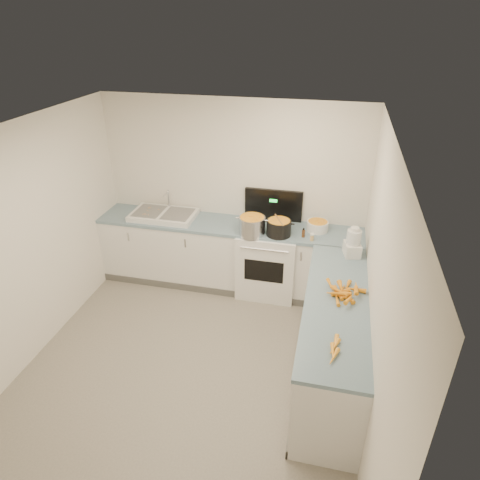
% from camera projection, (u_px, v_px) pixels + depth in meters
% --- Properties ---
extents(floor, '(3.50, 4.00, 0.00)m').
position_uv_depth(floor, '(190.00, 370.00, 4.60)').
color(floor, gray).
rests_on(floor, ground).
extents(ceiling, '(3.50, 4.00, 0.00)m').
position_uv_depth(ceiling, '(172.00, 140.00, 3.41)').
color(ceiling, white).
rests_on(ceiling, ground).
extents(wall_back, '(3.50, 0.00, 2.50)m').
position_uv_depth(wall_back, '(233.00, 194.00, 5.72)').
color(wall_back, white).
rests_on(wall_back, ground).
extents(wall_front, '(3.50, 0.00, 2.50)m').
position_uv_depth(wall_front, '(55.00, 468.00, 2.29)').
color(wall_front, white).
rests_on(wall_front, ground).
extents(wall_left, '(0.00, 4.00, 2.50)m').
position_uv_depth(wall_left, '(20.00, 251.00, 4.35)').
color(wall_left, white).
rests_on(wall_left, ground).
extents(wall_right, '(0.00, 4.00, 2.50)m').
position_uv_depth(wall_right, '(376.00, 297.00, 3.66)').
color(wall_right, white).
rests_on(wall_right, ground).
extents(counter_back, '(3.50, 0.62, 0.94)m').
position_uv_depth(counter_back, '(229.00, 255.00, 5.83)').
color(counter_back, white).
rests_on(counter_back, ground).
extents(counter_right, '(0.62, 2.20, 0.94)m').
position_uv_depth(counter_right, '(332.00, 339.00, 4.34)').
color(counter_right, white).
rests_on(counter_right, ground).
extents(stove, '(0.76, 0.65, 1.36)m').
position_uv_depth(stove, '(268.00, 260.00, 5.71)').
color(stove, white).
rests_on(stove, ground).
extents(sink, '(0.86, 0.52, 0.31)m').
position_uv_depth(sink, '(164.00, 215.00, 5.77)').
color(sink, white).
rests_on(sink, counter_back).
extents(steel_pot, '(0.40, 0.40, 0.24)m').
position_uv_depth(steel_pot, '(252.00, 226.00, 5.33)').
color(steel_pot, silver).
rests_on(steel_pot, stove).
extents(black_pot, '(0.39, 0.39, 0.22)m').
position_uv_depth(black_pot, '(279.00, 228.00, 5.29)').
color(black_pot, black).
rests_on(black_pot, stove).
extents(wooden_spoon, '(0.16, 0.30, 0.01)m').
position_uv_depth(wooden_spoon, '(279.00, 220.00, 5.24)').
color(wooden_spoon, '#AD7A47').
rests_on(wooden_spoon, black_pot).
extents(mixing_bowl, '(0.33, 0.33, 0.13)m').
position_uv_depth(mixing_bowl, '(317.00, 226.00, 5.41)').
color(mixing_bowl, white).
rests_on(mixing_bowl, counter_back).
extents(extract_bottle, '(0.04, 0.04, 0.10)m').
position_uv_depth(extract_bottle, '(303.00, 234.00, 5.26)').
color(extract_bottle, '#593319').
rests_on(extract_bottle, counter_back).
extents(spice_jar, '(0.04, 0.04, 0.08)m').
position_uv_depth(spice_jar, '(312.00, 238.00, 5.19)').
color(spice_jar, '#E5B266').
rests_on(spice_jar, counter_back).
extents(food_processor, '(0.21, 0.24, 0.35)m').
position_uv_depth(food_processor, '(353.00, 244.00, 4.82)').
color(food_processor, white).
rests_on(food_processor, counter_right).
extents(carrot_pile, '(0.40, 0.46, 0.09)m').
position_uv_depth(carrot_pile, '(343.00, 292.00, 4.19)').
color(carrot_pile, orange).
rests_on(carrot_pile, counter_right).
extents(peeled_carrots, '(0.10, 0.37, 0.04)m').
position_uv_depth(peeled_carrots, '(334.00, 349.00, 3.51)').
color(peeled_carrots, '#FFA126').
rests_on(peeled_carrots, counter_right).
extents(peelings, '(0.24, 0.26, 0.01)m').
position_uv_depth(peelings, '(147.00, 211.00, 5.79)').
color(peelings, tan).
rests_on(peelings, sink).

